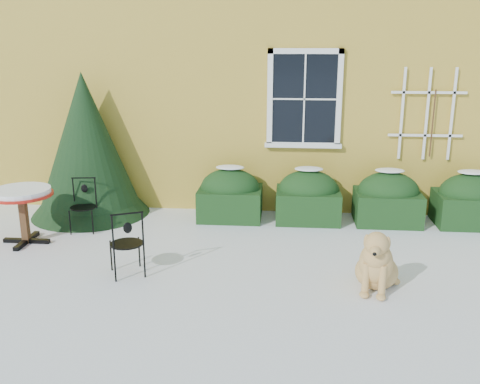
# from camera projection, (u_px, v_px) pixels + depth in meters

# --- Properties ---
(ground) EXTENTS (80.00, 80.00, 0.00)m
(ground) POSITION_uv_depth(u_px,v_px,m) (233.00, 284.00, 6.62)
(ground) COLOR white
(ground) RESTS_ON ground
(house) EXTENTS (12.40, 8.40, 6.40)m
(house) POSITION_uv_depth(u_px,v_px,m) (262.00, 27.00, 12.46)
(house) COLOR gold
(house) RESTS_ON ground
(hedge_row) EXTENTS (4.95, 0.80, 0.91)m
(hedge_row) POSITION_uv_depth(u_px,v_px,m) (348.00, 198.00, 8.82)
(hedge_row) COLOR black
(hedge_row) RESTS_ON ground
(evergreen_shrub) EXTENTS (2.00, 2.00, 2.43)m
(evergreen_shrub) POSITION_uv_depth(u_px,v_px,m) (87.00, 159.00, 9.07)
(evergreen_shrub) COLOR black
(evergreen_shrub) RESTS_ON ground
(bistro_table) EXTENTS (0.90, 0.90, 0.83)m
(bistro_table) POSITION_uv_depth(u_px,v_px,m) (22.00, 198.00, 7.78)
(bistro_table) COLOR black
(bistro_table) RESTS_ON ground
(patio_chair_near) EXTENTS (0.52, 0.52, 0.88)m
(patio_chair_near) POSITION_uv_depth(u_px,v_px,m) (127.00, 243.00, 6.75)
(patio_chair_near) COLOR black
(patio_chair_near) RESTS_ON ground
(patio_chair_far) EXTENTS (0.42, 0.41, 0.83)m
(patio_chair_far) POSITION_uv_depth(u_px,v_px,m) (83.00, 205.00, 8.40)
(patio_chair_far) COLOR black
(patio_chair_far) RESTS_ON ground
(dog) EXTENTS (0.64, 0.87, 0.82)m
(dog) POSITION_uv_depth(u_px,v_px,m) (376.00, 265.00, 6.36)
(dog) COLOR tan
(dog) RESTS_ON ground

